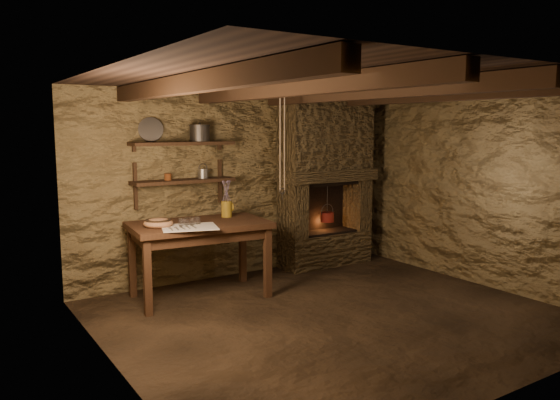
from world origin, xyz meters
TOP-DOWN VIEW (x-y plane):
  - floor at (0.00, 0.00)m, footprint 4.50×4.50m
  - back_wall at (0.00, 2.00)m, footprint 4.50×0.04m
  - front_wall at (0.00, -2.00)m, footprint 4.50×0.04m
  - left_wall at (-2.25, 0.00)m, footprint 0.04×4.00m
  - right_wall at (2.25, 0.00)m, footprint 0.04×4.00m
  - ceiling at (0.00, 0.00)m, footprint 4.50×4.00m
  - beam_far_left at (-1.50, 0.00)m, footprint 0.14×3.95m
  - beam_mid_left at (-0.50, 0.00)m, footprint 0.14×3.95m
  - beam_mid_right at (0.50, 0.00)m, footprint 0.14×3.95m
  - beam_far_right at (1.50, 0.00)m, footprint 0.14×3.95m
  - shelf_lower at (-0.85, 1.84)m, footprint 1.25×0.30m
  - shelf_upper at (-0.85, 1.84)m, footprint 1.25×0.30m
  - hearth at (1.25, 1.77)m, footprint 1.43×0.51m
  - work_table at (-0.88, 1.35)m, footprint 1.61×1.02m
  - linen_cloth at (-1.11, 1.10)m, footprint 0.69×0.62m
  - pewter_cutlery_row at (-1.11, 1.08)m, footprint 0.52×0.32m
  - drinking_glasses at (-1.09, 1.21)m, footprint 0.19×0.06m
  - stoneware_jug at (-0.45, 1.50)m, footprint 0.14×0.14m
  - wooden_bowl at (-1.37, 1.33)m, footprint 0.34×0.34m
  - iron_stockpot at (-0.63, 1.84)m, footprint 0.30×0.30m
  - tin_pan at (-1.20, 1.94)m, footprint 0.31×0.21m
  - small_kettle at (-0.59, 1.84)m, footprint 0.20×0.17m
  - rusty_tin at (-1.05, 1.84)m, footprint 0.10×0.10m
  - red_pot at (1.25, 1.72)m, footprint 0.25×0.25m
  - hanging_ropes at (0.05, 1.05)m, footprint 0.08×0.08m

SIDE VIEW (x-z plane):
  - floor at x=0.00m, z-range 0.00..0.00m
  - work_table at x=-0.88m, z-range 0.03..0.91m
  - red_pot at x=1.25m, z-range 0.43..0.97m
  - linen_cloth at x=-1.11m, z-range 0.87..0.88m
  - pewter_cutlery_row at x=-1.11m, z-range 0.88..0.89m
  - wooden_bowl at x=-1.37m, z-range 0.86..0.97m
  - drinking_glasses at x=-1.09m, z-range 0.88..0.96m
  - stoneware_jug at x=-0.45m, z-range 0.84..1.29m
  - back_wall at x=0.00m, z-range 0.00..2.40m
  - front_wall at x=0.00m, z-range 0.00..2.40m
  - left_wall at x=-2.25m, z-range 0.00..2.40m
  - right_wall at x=2.25m, z-range 0.00..2.40m
  - hearth at x=1.25m, z-range 0.08..2.38m
  - shelf_lower at x=-0.85m, z-range 1.28..1.32m
  - rusty_tin at x=-1.05m, z-range 1.32..1.40m
  - small_kettle at x=-0.59m, z-range 1.29..1.47m
  - shelf_upper at x=-0.85m, z-range 1.73..1.77m
  - hanging_ropes at x=0.05m, z-range 1.20..2.40m
  - iron_stockpot at x=-0.63m, z-range 1.77..1.95m
  - tin_pan at x=-1.20m, z-range 1.77..2.06m
  - beam_far_left at x=-1.50m, z-range 2.23..2.39m
  - beam_mid_left at x=-0.50m, z-range 2.23..2.39m
  - beam_mid_right at x=0.50m, z-range 2.23..2.39m
  - beam_far_right at x=1.50m, z-range 2.23..2.39m
  - ceiling at x=0.00m, z-range 2.38..2.42m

